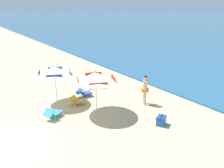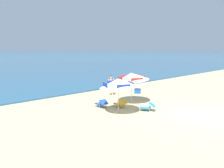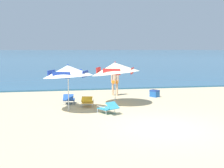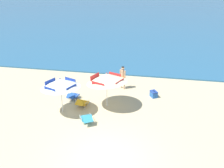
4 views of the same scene
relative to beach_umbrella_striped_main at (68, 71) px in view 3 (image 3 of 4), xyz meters
The scene contains 9 objects.
ground_plane 4.94m from the beach_umbrella_striped_main, 46.90° to the right, with size 800.00×800.00×0.00m, color tan.
ocean_water 406.20m from the beach_umbrella_striped_main, 89.56° to the left, with size 800.00×800.00×0.10m, color #285B7F.
beach_umbrella_striped_main is the anchor object (origin of this frame).
beach_umbrella_striped_second 2.58m from the beach_umbrella_striped_main, 26.25° to the left, with size 3.30×3.29×2.21m.
lounge_chair_under_umbrella 1.92m from the beach_umbrella_striped_main, 40.79° to the left, with size 0.69×0.97×0.51m.
lounge_chair_beside_umbrella 2.37m from the beach_umbrella_striped_main, 26.95° to the right, with size 0.91×1.03×0.53m.
lounge_chair_facing_sea 2.20m from the beach_umbrella_striped_main, 87.90° to the left, with size 0.65×0.96×0.53m.
person_standing_near_shore 4.83m from the beach_umbrella_striped_main, 53.50° to the left, with size 0.42×0.39×1.59m.
cooler_box 5.95m from the beach_umbrella_striped_main, 30.24° to the left, with size 0.55×0.60×0.43m.
Camera 3 is at (-3.51, -9.05, 2.72)m, focal length 45.46 mm.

